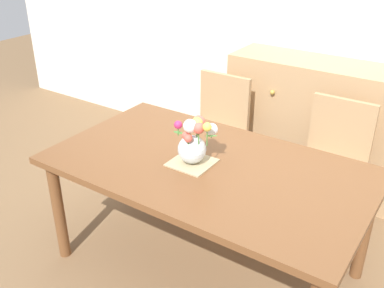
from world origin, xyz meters
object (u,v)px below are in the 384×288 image
at_px(dining_table, 208,176).
at_px(flower_vase, 194,141).
at_px(chair_left, 217,126).
at_px(dresser, 318,125).
at_px(chair_right, 332,157).

distance_m(dining_table, flower_vase, 0.23).
bearing_deg(chair_left, dining_table, 117.94).
bearing_deg(dresser, chair_left, -142.47).
distance_m(chair_left, dresser, 0.79).
relative_size(dining_table, dresser, 1.26).
xyz_separation_m(dining_table, chair_left, (-0.45, 0.85, -0.13)).
xyz_separation_m(chair_left, flower_vase, (0.38, -0.88, 0.34)).
bearing_deg(dresser, dining_table, -97.57).
relative_size(dining_table, chair_right, 1.98).
bearing_deg(chair_right, chair_left, 0.00).
bearing_deg(chair_right, dining_table, 62.06).
xyz_separation_m(dining_table, chair_right, (0.45, 0.85, -0.13)).
bearing_deg(chair_left, chair_right, -180.00).
xyz_separation_m(chair_right, flower_vase, (-0.52, -0.88, 0.34)).
bearing_deg(flower_vase, chair_right, 59.58).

